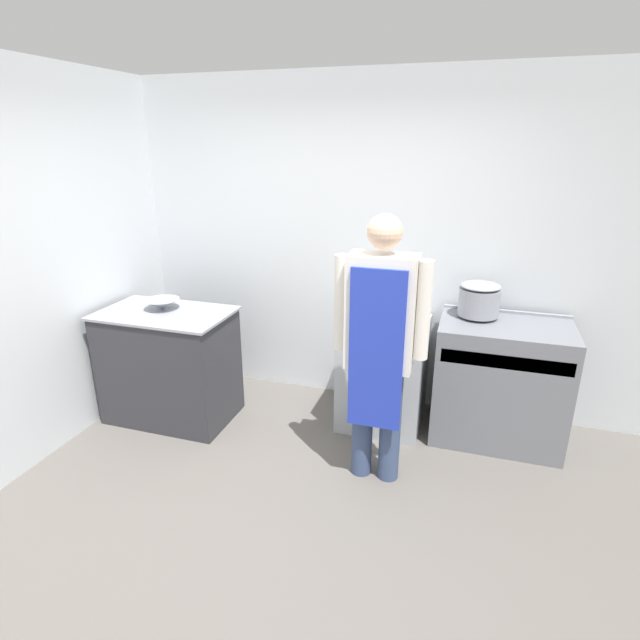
{
  "coord_description": "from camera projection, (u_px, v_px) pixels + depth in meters",
  "views": [
    {
      "loc": [
        1.02,
        -2.18,
        2.18
      ],
      "look_at": [
        0.02,
        0.98,
        0.98
      ],
      "focal_mm": 28.0,
      "sensor_mm": 36.0,
      "label": 1
    }
  ],
  "objects": [
    {
      "name": "stock_pot",
      "position": [
        479.0,
        299.0,
        3.7
      ],
      "size": [
        0.3,
        0.3,
        0.25
      ],
      "color": "gray",
      "rests_on": "stove"
    },
    {
      "name": "mixing_bowl",
      "position": [
        162.0,
        304.0,
        3.96
      ],
      "size": [
        0.28,
        0.28,
        0.08
      ],
      "color": "gray",
      "rests_on": "prep_counter"
    },
    {
      "name": "prep_counter",
      "position": [
        170.0,
        365.0,
        4.06
      ],
      "size": [
        1.03,
        0.64,
        0.92
      ],
      "color": "#2D2D33",
      "rests_on": "ground_plane"
    },
    {
      "name": "fridge_unit",
      "position": [
        384.0,
        372.0,
        4.01
      ],
      "size": [
        0.64,
        0.67,
        0.84
      ],
      "color": "#A8ADB2",
      "rests_on": "ground_plane"
    },
    {
      "name": "ground_plane",
      "position": [
        267.0,
        527.0,
        2.99
      ],
      "size": [
        14.0,
        14.0,
        0.0
      ],
      "primitive_type": "plane",
      "color": "#5B5651"
    },
    {
      "name": "wall_left",
      "position": [
        96.0,
        252.0,
        3.95
      ],
      "size": [
        0.05,
        8.0,
        2.7
      ],
      "color": "silver",
      "rests_on": "ground_plane"
    },
    {
      "name": "person_cook",
      "position": [
        380.0,
        339.0,
        3.12
      ],
      "size": [
        0.6,
        0.24,
        1.79
      ],
      "color": "#38476B",
      "rests_on": "ground_plane"
    },
    {
      "name": "wall_back",
      "position": [
        347.0,
        246.0,
        4.16
      ],
      "size": [
        8.0,
        0.05,
        2.7
      ],
      "color": "silver",
      "rests_on": "ground_plane"
    },
    {
      "name": "stove",
      "position": [
        500.0,
        382.0,
        3.75
      ],
      "size": [
        0.94,
        0.6,
        0.95
      ],
      "color": "slate",
      "rests_on": "ground_plane"
    }
  ]
}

